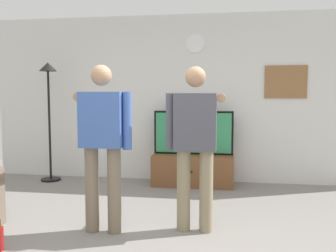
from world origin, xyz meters
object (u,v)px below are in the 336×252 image
Objects in this scene: television at (193,133)px; framed_picture at (286,82)px; beverage_bottle at (0,238)px; person_standing_nearer_lamp at (103,138)px; wall_clock at (195,43)px; floor_lamp at (49,97)px; person_standing_nearer_couch at (195,139)px; tv_stand at (193,170)px.

framed_picture is at bearing 9.98° from television.
person_standing_nearer_lamp is at bearing 37.82° from beverage_bottle.
wall_clock is 0.46× the size of framed_picture.
framed_picture is at bearing 5.36° from floor_lamp.
person_standing_nearer_couch reaches higher than television.
beverage_bottle is (-1.52, -2.71, -0.12)m from tv_stand.
person_standing_nearer_lamp reaches higher than television.
framed_picture is at bearing 11.79° from tv_stand.
person_standing_nearer_couch reaches higher than beverage_bottle.
floor_lamp is at bearing 107.38° from beverage_bottle.
television reaches higher than beverage_bottle.
framed_picture is at bearing 48.14° from person_standing_nearer_lamp.
tv_stand is 0.65× the size of floor_lamp.
framed_picture is 4.46m from beverage_bottle.
wall_clock is at bearing 90.00° from tv_stand.
framed_picture reaches higher than television.
person_standing_nearer_couch is at bearing 10.73° from person_standing_nearer_lamp.
person_standing_nearer_lamp reaches higher than tv_stand.
person_standing_nearer_lamp is at bearing -131.86° from framed_picture.
tv_stand is at bearing 95.76° from person_standing_nearer_couch.
tv_stand is 0.58m from television.
television reaches higher than tv_stand.
wall_clock reaches higher than floor_lamp.
wall_clock is at bearing 90.00° from television.
television is 0.73× the size of person_standing_nearer_couch.
floor_lamp is (-2.35, -0.06, 1.14)m from tv_stand.
framed_picture reaches higher than person_standing_nearer_couch.
wall_clock reaches higher than tv_stand.
framed_picture is at bearing 61.28° from person_standing_nearer_couch.
person_standing_nearer_lamp is 1.32m from beverage_bottle.
television is 1.93× the size of framed_picture.
tv_stand reaches higher than beverage_bottle.
person_standing_nearer_couch reaches higher than tv_stand.
wall_clock reaches higher than framed_picture.
tv_stand is 2.01m from wall_clock.
wall_clock reaches higher than television.
framed_picture is 3.29m from person_standing_nearer_lamp.
wall_clock is at bearing -179.80° from framed_picture.
floor_lamp is (-3.76, -0.35, -0.23)m from framed_picture.
television is at bearing -90.00° from wall_clock.
wall_clock reaches higher than beverage_bottle.
framed_picture is (1.41, 0.00, -0.62)m from wall_clock.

